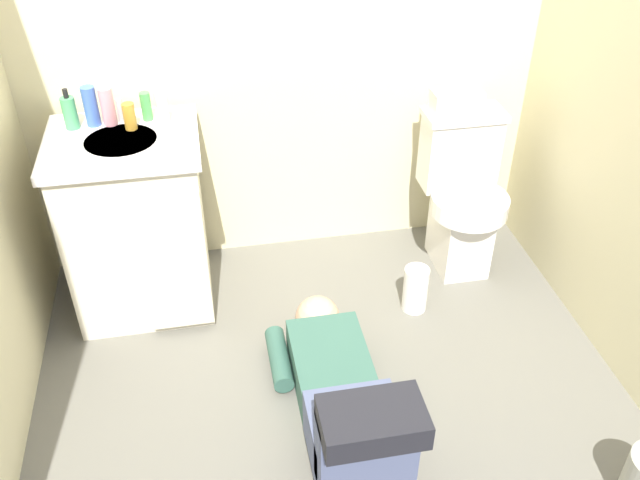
% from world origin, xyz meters
% --- Properties ---
extents(ground_plane, '(2.79, 3.00, 0.04)m').
position_xyz_m(ground_plane, '(0.00, 0.00, -0.02)').
color(ground_plane, '#636157').
extents(wall_back, '(2.45, 0.08, 2.40)m').
position_xyz_m(wall_back, '(0.00, 1.04, 1.20)').
color(wall_back, beige).
rests_on(wall_back, ground_plane).
extents(toilet, '(0.36, 0.46, 0.75)m').
position_xyz_m(toilet, '(0.76, 0.71, 0.37)').
color(toilet, white).
rests_on(toilet, ground_plane).
extents(vanity_cabinet, '(0.60, 0.53, 0.82)m').
position_xyz_m(vanity_cabinet, '(-0.70, 0.68, 0.42)').
color(vanity_cabinet, beige).
rests_on(vanity_cabinet, ground_plane).
extents(faucet, '(0.02, 0.02, 0.10)m').
position_xyz_m(faucet, '(-0.71, 0.83, 0.87)').
color(faucet, silver).
rests_on(faucet, vanity_cabinet).
extents(person_plumber, '(0.39, 1.06, 0.52)m').
position_xyz_m(person_plumber, '(0.00, -0.21, 0.18)').
color(person_plumber, '#33594C').
rests_on(person_plumber, ground_plane).
extents(tissue_box, '(0.22, 0.11, 0.10)m').
position_xyz_m(tissue_box, '(0.72, 0.80, 0.80)').
color(tissue_box, silver).
rests_on(tissue_box, toilet).
extents(soap_dispenser, '(0.06, 0.06, 0.17)m').
position_xyz_m(soap_dispenser, '(-0.90, 0.81, 0.89)').
color(soap_dispenser, '#48A063').
rests_on(soap_dispenser, vanity_cabinet).
extents(bottle_blue, '(0.06, 0.06, 0.16)m').
position_xyz_m(bottle_blue, '(-0.81, 0.82, 0.90)').
color(bottle_blue, '#3F65BA').
rests_on(bottle_blue, vanity_cabinet).
extents(bottle_pink, '(0.06, 0.06, 0.15)m').
position_xyz_m(bottle_pink, '(-0.75, 0.81, 0.90)').
color(bottle_pink, pink).
rests_on(bottle_pink, vanity_cabinet).
extents(bottle_amber, '(0.05, 0.05, 0.11)m').
position_xyz_m(bottle_amber, '(-0.67, 0.76, 0.87)').
color(bottle_amber, gold).
rests_on(bottle_amber, vanity_cabinet).
extents(bottle_green, '(0.04, 0.04, 0.12)m').
position_xyz_m(bottle_green, '(-0.60, 0.83, 0.88)').
color(bottle_green, '#4AA450').
rests_on(bottle_green, vanity_cabinet).
extents(bottle_clear, '(0.05, 0.05, 0.14)m').
position_xyz_m(bottle_clear, '(-0.54, 0.77, 0.89)').
color(bottle_clear, silver).
rests_on(bottle_clear, vanity_cabinet).
extents(paper_towel_roll, '(0.11, 0.11, 0.22)m').
position_xyz_m(paper_towel_roll, '(0.46, 0.39, 0.11)').
color(paper_towel_roll, white).
rests_on(paper_towel_roll, ground_plane).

